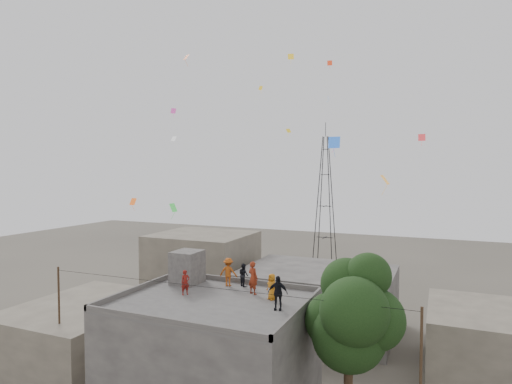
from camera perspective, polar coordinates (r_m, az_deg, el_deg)
main_building at (r=24.74m, az=-5.85°, el=-21.00°), size 10.00×8.00×6.10m
parapet at (r=23.64m, az=-5.89°, el=-13.88°), size 10.00×8.00×0.30m
stair_head_box at (r=27.18m, az=-9.15°, el=-9.85°), size 1.60×1.80×2.00m
neighbor_west at (r=32.90m, az=-21.74°, el=-17.01°), size 8.00×10.00×4.00m
neighbor_north at (r=36.49m, az=8.19°, el=-14.03°), size 12.00×9.00×5.00m
neighbor_northwest at (r=42.59m, az=-7.10°, el=-10.20°), size 9.00×8.00×7.00m
neighbor_east at (r=31.77m, az=28.51°, el=-17.49°), size 7.00×8.00×4.40m
tree at (r=21.80m, az=12.78°, el=-15.79°), size 4.90×4.60×9.10m
utility_line at (r=23.21m, az=-6.32°, el=-20.57°), size 20.12×0.62×7.40m
transmission_tower at (r=61.75m, az=9.19°, el=-0.97°), size 2.97×2.97×20.01m
person_red_adult at (r=24.56m, az=-0.40°, el=-11.36°), size 0.79×0.67×1.85m
person_orange_child at (r=23.61m, az=2.14°, el=-12.50°), size 0.82×0.74×1.41m
person_dark_child at (r=26.24m, az=-1.66°, el=-10.98°), size 0.85×0.81×1.37m
person_dark_adult at (r=21.94m, az=2.91°, el=-13.27°), size 1.06×0.61×1.71m
person_orange_adult at (r=26.29m, az=-3.70°, el=-10.59°), size 1.17×0.76×1.70m
person_red_child at (r=24.78m, az=-9.40°, el=-11.81°), size 0.56×0.61×1.39m
kites at (r=29.14m, az=1.59°, el=8.09°), size 21.12×18.15×11.13m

